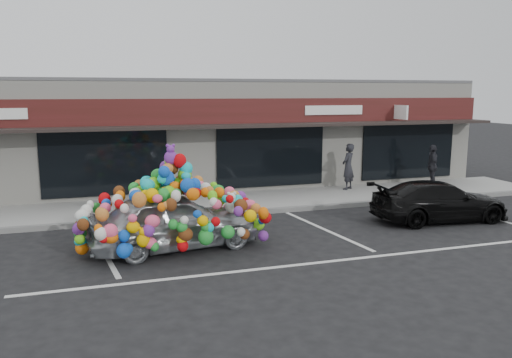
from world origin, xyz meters
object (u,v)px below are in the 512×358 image
object	(u,v)px
pedestrian_a	(348,167)
pedestrian_c	(432,166)
black_sedan	(439,201)
toy_car	(174,214)

from	to	relation	value
pedestrian_a	pedestrian_c	distance (m)	3.37
black_sedan	pedestrian_a	bearing A→B (deg)	12.81
toy_car	pedestrian_a	world-z (taller)	toy_car
black_sedan	pedestrian_c	world-z (taller)	pedestrian_c
toy_car	pedestrian_c	bearing A→B (deg)	-76.33
toy_car	pedestrian_c	size ratio (longest dim) A/B	2.78
black_sedan	pedestrian_c	bearing A→B (deg)	-29.24
black_sedan	toy_car	bearing A→B (deg)	97.07
toy_car	black_sedan	xyz separation A→B (m)	(8.00, 0.36, -0.27)
toy_car	black_sedan	world-z (taller)	toy_car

